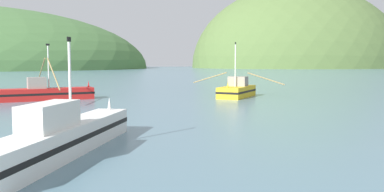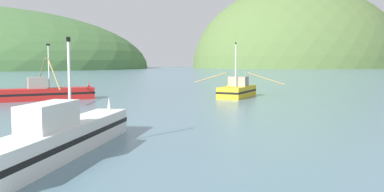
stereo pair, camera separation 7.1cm
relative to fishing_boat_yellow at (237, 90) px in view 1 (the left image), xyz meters
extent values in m
ellipsoid|color=#516B38|center=(114.53, 184.24, -0.76)|extent=(133.14, 106.52, 100.82)
cube|color=gold|center=(-0.02, -0.03, -0.15)|extent=(6.10, 6.58, 1.21)
cube|color=black|center=(-0.02, -0.03, -0.09)|extent=(6.16, 6.65, 0.22)
cone|color=gold|center=(-1.97, -2.33, 0.80)|extent=(0.28, 0.28, 0.70)
cube|color=gray|center=(0.22, 0.25, 1.00)|extent=(2.39, 2.32, 1.08)
cylinder|color=silver|center=(-0.41, -0.49, 2.76)|extent=(0.12, 0.12, 4.61)
cube|color=black|center=(-0.41, -0.49, 5.19)|extent=(0.26, 0.29, 0.20)
cylinder|color=#997F4C|center=(2.46, -2.13, 1.36)|extent=(3.19, 2.72, 1.32)
cylinder|color=#997F4C|center=(-2.50, 2.07, 1.36)|extent=(3.19, 2.72, 1.32)
cube|color=white|center=(-17.57, -24.01, -0.11)|extent=(6.42, 11.48, 1.29)
cube|color=black|center=(-17.57, -24.01, -0.05)|extent=(6.49, 11.60, 0.23)
cone|color=white|center=(-15.31, -19.05, 0.88)|extent=(0.26, 0.26, 0.70)
cube|color=silver|center=(-18.08, -25.15, 1.06)|extent=(2.38, 3.36, 1.07)
cylinder|color=silver|center=(-17.30, -23.43, 2.30)|extent=(0.12, 0.12, 3.54)
cube|color=black|center=(-17.30, -23.43, 4.20)|extent=(0.18, 0.34, 0.20)
cube|color=red|center=(-20.08, 2.05, -0.15)|extent=(9.43, 3.77, 1.22)
cube|color=black|center=(-20.08, 2.05, -0.08)|extent=(9.53, 3.81, 0.22)
cone|color=red|center=(-15.92, 2.91, 0.82)|extent=(0.24, 0.24, 0.70)
cube|color=gray|center=(-21.05, 1.85, 1.04)|extent=(2.01, 1.75, 1.14)
cylinder|color=silver|center=(-19.90, 2.09, 2.63)|extent=(0.12, 0.12, 4.33)
cube|color=black|center=(-19.90, 2.09, 4.92)|extent=(0.36, 0.10, 0.20)
cylinder|color=#997F4C|center=(-20.97, 6.40, 2.15)|extent=(1.51, 6.84, 2.89)
cylinder|color=#997F4C|center=(-19.19, -2.29, 2.15)|extent=(1.51, 6.84, 2.89)
camera|label=1|loc=(-16.93, -42.04, 3.24)|focal=38.03mm
camera|label=2|loc=(-16.86, -42.06, 3.24)|focal=38.03mm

